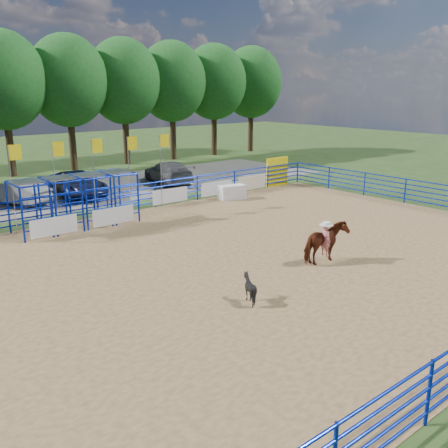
# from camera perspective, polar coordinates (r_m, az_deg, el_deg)

# --- Properties ---
(ground) EXTENTS (120.00, 120.00, 0.00)m
(ground) POSITION_cam_1_polar(r_m,az_deg,el_deg) (19.57, 0.26, -4.62)
(ground) COLOR #354F1F
(ground) RESTS_ON ground
(arena_dirt) EXTENTS (30.00, 20.00, 0.02)m
(arena_dirt) POSITION_cam_1_polar(r_m,az_deg,el_deg) (19.57, 0.26, -4.60)
(arena_dirt) COLOR #9C7B4E
(arena_dirt) RESTS_ON ground
(gravel_strip) EXTENTS (40.00, 10.00, 0.01)m
(gravel_strip) POSITION_cam_1_polar(r_m,az_deg,el_deg) (33.96, -18.43, 3.21)
(gravel_strip) COLOR slate
(gravel_strip) RESTS_ON ground
(announcer_table) EXTENTS (1.75, 1.09, 0.87)m
(announcer_table) POSITION_cam_1_polar(r_m,az_deg,el_deg) (30.76, 0.93, 3.66)
(announcer_table) COLOR white
(announcer_table) RESTS_ON arena_dirt
(horse_and_rider) EXTENTS (1.94, 0.91, 2.28)m
(horse_and_rider) POSITION_cam_1_polar(r_m,az_deg,el_deg) (19.82, 11.53, -1.97)
(horse_and_rider) COLOR maroon
(horse_and_rider) RESTS_ON arena_dirt
(calf) EXTENTS (1.06, 1.01, 0.91)m
(calf) POSITION_cam_1_polar(r_m,az_deg,el_deg) (16.10, 2.94, -7.36)
(calf) COLOR black
(calf) RESTS_ON arena_dirt
(car_b) EXTENTS (3.01, 4.51, 1.41)m
(car_b) POSITION_cam_1_polar(r_m,az_deg,el_deg) (31.89, -22.50, 3.38)
(car_b) COLOR #919399
(car_b) RESTS_ON gravel_strip
(car_c) EXTENTS (3.18, 5.81, 1.54)m
(car_c) POSITION_cam_1_polar(r_m,az_deg,el_deg) (32.96, -16.38, 4.41)
(car_c) COLOR #161937
(car_c) RESTS_ON gravel_strip
(car_d) EXTENTS (3.19, 5.69, 1.56)m
(car_d) POSITION_cam_1_polar(r_m,az_deg,el_deg) (36.28, -6.38, 5.90)
(car_d) COLOR #555558
(car_d) RESTS_ON gravel_strip
(perimeter_fence) EXTENTS (30.10, 20.10, 1.50)m
(perimeter_fence) POSITION_cam_1_polar(r_m,az_deg,el_deg) (19.33, 0.26, -2.53)
(perimeter_fence) COLOR #0721A7
(perimeter_fence) RESTS_ON ground
(chute_assembly) EXTENTS (19.32, 2.41, 4.20)m
(chute_assembly) POSITION_cam_1_polar(r_m,az_deg,el_deg) (25.59, -15.88, 2.52)
(chute_assembly) COLOR #0721A7
(chute_assembly) RESTS_ON ground
(treeline) EXTENTS (56.40, 6.40, 11.24)m
(treeline) POSITION_cam_1_polar(r_m,az_deg,el_deg) (41.84, -24.03, 15.25)
(treeline) COLOR #3F2B19
(treeline) RESTS_ON ground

